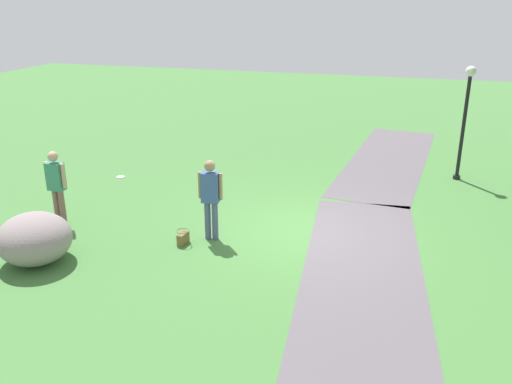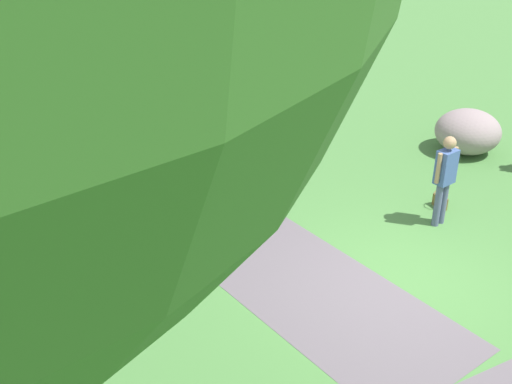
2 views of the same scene
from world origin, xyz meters
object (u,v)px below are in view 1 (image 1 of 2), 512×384
lawn_boulder (34,239)px  woman_with_handbag (211,194)px  frisbee_on_grass (121,177)px  handbag_on_grass (183,238)px  lamp_post (466,110)px  man_near_boulder (56,183)px

lawn_boulder → woman_with_handbag: bearing=123.7°
lawn_boulder → woman_with_handbag: (-1.94, 2.91, 0.53)m
lawn_boulder → frisbee_on_grass: 5.16m
woman_with_handbag → handbag_on_grass: bearing=-49.3°
lawn_boulder → frisbee_on_grass: lawn_boulder is taller
lamp_post → man_near_boulder: bearing=-56.1°
lamp_post → man_near_boulder: lamp_post is taller
handbag_on_grass → frisbee_on_grass: bearing=-135.3°
lamp_post → frisbee_on_grass: lamp_post is taller
woman_with_handbag → frisbee_on_grass: size_ratio=7.64×
man_near_boulder → frisbee_on_grass: 3.50m
lamp_post → frisbee_on_grass: 9.72m
lamp_post → woman_with_handbag: 7.76m
lawn_boulder → man_near_boulder: man_near_boulder is taller
man_near_boulder → frisbee_on_grass: bearing=-173.1°
man_near_boulder → lawn_boulder: bearing=20.8°
lawn_boulder → frisbee_on_grass: size_ratio=8.82×
lawn_boulder → woman_with_handbag: woman_with_handbag is taller
lamp_post → handbag_on_grass: 8.53m
lawn_boulder → handbag_on_grass: (-1.52, 2.43, -0.35)m
woman_with_handbag → frisbee_on_grass: 5.12m
frisbee_on_grass → lamp_post: bearing=105.6°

